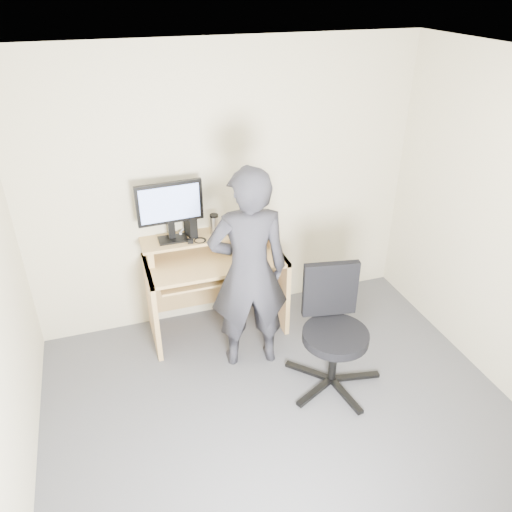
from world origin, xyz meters
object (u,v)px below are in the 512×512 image
person (249,272)px  office_chair (333,325)px  monitor (170,207)px  desk (214,274)px

person → office_chair: bearing=149.1°
person → monitor: bearing=-45.6°
monitor → office_chair: monitor is taller
desk → monitor: (-0.32, 0.07, 0.68)m
desk → office_chair: (0.71, -1.00, -0.01)m
monitor → person: bearing=-56.0°
monitor → person: 0.87m
office_chair → person: (-0.55, 0.43, 0.34)m
monitor → office_chair: 1.64m
office_chair → person: person is taller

